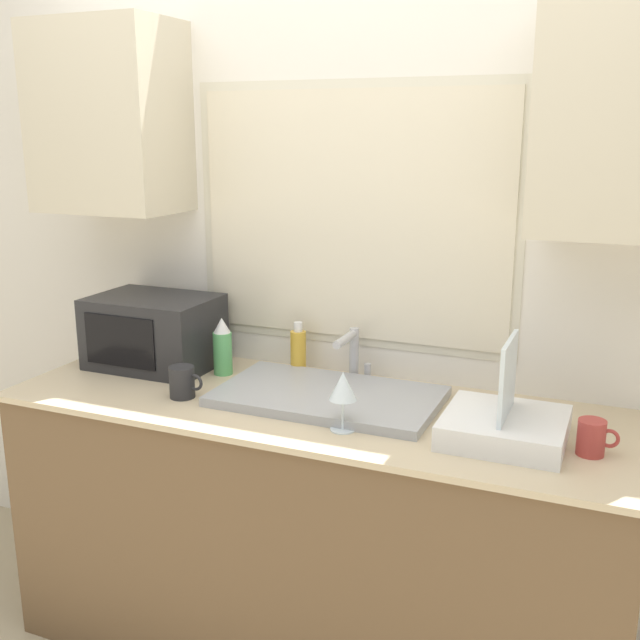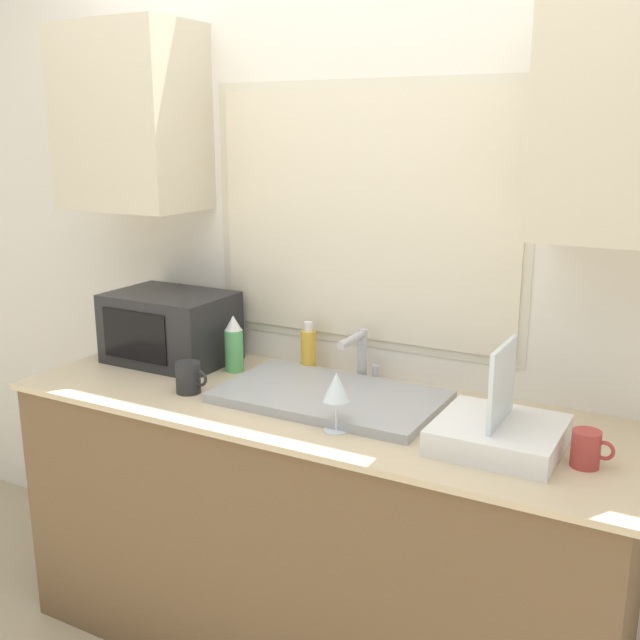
# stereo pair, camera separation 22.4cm
# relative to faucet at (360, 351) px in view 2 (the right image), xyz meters

# --- Properties ---
(countertop) EXTENTS (1.99, 0.69, 0.89)m
(countertop) POSITION_rel_faucet_xyz_m (-0.04, -0.24, -0.56)
(countertop) COLOR brown
(countertop) RESTS_ON ground_plane
(wall_back) EXTENTS (6.00, 0.38, 2.60)m
(wall_back) POSITION_rel_faucet_xyz_m (-0.04, 0.09, 0.38)
(wall_back) COLOR silver
(wall_back) RESTS_ON ground_plane
(sink_basin) EXTENTS (0.70, 0.41, 0.03)m
(sink_basin) POSITION_rel_faucet_xyz_m (-0.01, -0.21, -0.10)
(sink_basin) COLOR #9EA0A5
(sink_basin) RESTS_ON countertop
(faucet) EXTENTS (0.08, 0.18, 0.18)m
(faucet) POSITION_rel_faucet_xyz_m (0.00, 0.00, 0.00)
(faucet) COLOR #B7B7BC
(faucet) RESTS_ON countertop
(microwave) EXTENTS (0.44, 0.32, 0.26)m
(microwave) POSITION_rel_faucet_xyz_m (-0.72, -0.11, 0.02)
(microwave) COLOR #232326
(microwave) RESTS_ON countertop
(dish_rack) EXTENTS (0.33, 0.32, 0.29)m
(dish_rack) POSITION_rel_faucet_xyz_m (0.56, -0.30, -0.07)
(dish_rack) COLOR white
(dish_rack) RESTS_ON countertop
(spray_bottle) EXTENTS (0.07, 0.07, 0.20)m
(spray_bottle) POSITION_rel_faucet_xyz_m (-0.45, -0.10, -0.01)
(spray_bottle) COLOR #59B266
(spray_bottle) RESTS_ON countertop
(soap_bottle) EXTENTS (0.06, 0.06, 0.18)m
(soap_bottle) POSITION_rel_faucet_xyz_m (-0.21, 0.02, -0.03)
(soap_bottle) COLOR gold
(soap_bottle) RESTS_ON countertop
(mug_near_sink) EXTENTS (0.12, 0.08, 0.10)m
(mug_near_sink) POSITION_rel_faucet_xyz_m (-0.45, -0.36, -0.06)
(mug_near_sink) COLOR #262628
(mug_near_sink) RESTS_ON countertop
(wine_glass) EXTENTS (0.08, 0.08, 0.18)m
(wine_glass) POSITION_rel_faucet_xyz_m (0.12, -0.41, 0.02)
(wine_glass) COLOR silver
(wine_glass) RESTS_ON countertop
(mug_by_rack) EXTENTS (0.11, 0.07, 0.10)m
(mug_by_rack) POSITION_rel_faucet_xyz_m (0.79, -0.31, -0.06)
(mug_by_rack) COLOR #A53833
(mug_by_rack) RESTS_ON countertop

